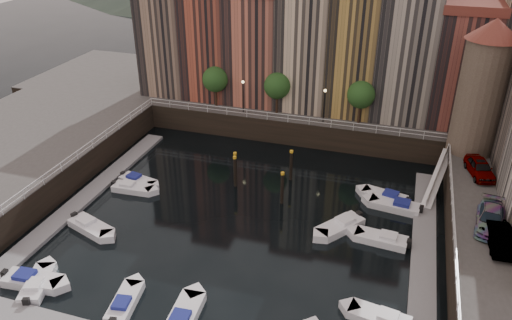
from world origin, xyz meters
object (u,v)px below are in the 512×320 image
(boat_left_0, at_px, (32,280))
(car_c, at_px, (490,220))
(corner_tower, at_px, (483,86))
(car_b, at_px, (500,239))
(boat_left_1, at_px, (90,227))
(mooring_pilings, at_px, (261,173))
(boat_left_2, at_px, (132,188))
(gangway, at_px, (438,176))
(car_a, at_px, (480,169))

(boat_left_0, height_order, car_c, car_c)
(corner_tower, xyz_separation_m, car_b, (1.22, -16.71, -6.44))
(boat_left_1, bearing_deg, mooring_pilings, 62.26)
(boat_left_2, xyz_separation_m, car_c, (33.28, -0.55, 3.43))
(gangway, bearing_deg, mooring_pilings, -165.46)
(mooring_pilings, height_order, car_b, car_b)
(corner_tower, relative_size, car_c, 2.59)
(boat_left_0, bearing_deg, car_b, 13.50)
(mooring_pilings, distance_m, boat_left_0, 23.17)
(car_a, xyz_separation_m, car_b, (0.62, -11.33, -0.05))
(mooring_pilings, distance_m, boat_left_1, 17.23)
(corner_tower, bearing_deg, boat_left_0, -139.14)
(boat_left_2, distance_m, car_a, 34.28)
(car_b, height_order, car_c, car_c)
(mooring_pilings, bearing_deg, corner_tower, 24.00)
(boat_left_1, relative_size, car_a, 1.07)
(boat_left_2, bearing_deg, gangway, 13.95)
(car_b, bearing_deg, gangway, 104.34)
(corner_tower, height_order, mooring_pilings, corner_tower)
(boat_left_0, bearing_deg, gangway, 33.20)
(gangway, height_order, boat_left_2, gangway)
(boat_left_2, relative_size, car_a, 0.96)
(boat_left_2, height_order, car_a, car_a)
(car_a, bearing_deg, boat_left_2, 179.56)
(boat_left_0, xyz_separation_m, boat_left_2, (0.29, 14.71, -0.04))
(boat_left_0, bearing_deg, boat_left_1, 83.31)
(gangway, relative_size, boat_left_0, 1.66)
(mooring_pilings, xyz_separation_m, car_c, (20.94, -5.22, 2.12))
(boat_left_0, distance_m, boat_left_2, 14.71)
(boat_left_2, bearing_deg, car_b, -8.42)
(mooring_pilings, distance_m, car_b, 22.82)
(corner_tower, bearing_deg, boat_left_1, -147.47)
(corner_tower, relative_size, boat_left_0, 2.76)
(corner_tower, height_order, boat_left_0, corner_tower)
(gangway, height_order, boat_left_1, gangway)
(mooring_pilings, relative_size, car_c, 1.15)
(gangway, bearing_deg, car_a, -14.13)
(corner_tower, bearing_deg, boat_left_2, -157.23)
(gangway, height_order, car_b, car_b)
(boat_left_2, height_order, car_b, car_b)
(boat_left_1, relative_size, boat_left_2, 1.11)
(boat_left_0, relative_size, boat_left_2, 1.12)
(gangway, height_order, boat_left_0, gangway)
(boat_left_2, relative_size, car_b, 0.98)
(car_b, bearing_deg, boat_left_1, -177.41)
(corner_tower, xyz_separation_m, car_c, (0.79, -14.19, -6.42))
(mooring_pilings, bearing_deg, car_c, -14.00)
(corner_tower, relative_size, gangway, 1.66)
(gangway, height_order, car_a, car_a)
(gangway, xyz_separation_m, boat_left_2, (-29.59, -9.14, -1.57))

